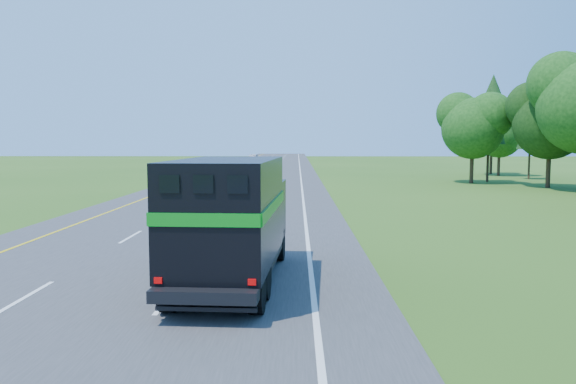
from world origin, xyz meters
name	(u,v)px	position (x,y,z in m)	size (l,w,h in m)	color
road	(243,183)	(0.00, 50.00, 0.02)	(15.00, 260.00, 0.04)	#38383A
lane_markings	(243,183)	(0.00, 50.00, 0.04)	(11.15, 260.00, 0.01)	yellow
horse_truck	(232,217)	(3.28, 12.43, 1.90)	(2.86, 7.98, 3.48)	black
white_suv	(198,174)	(-4.19, 49.45, 0.92)	(2.90, 6.30, 1.75)	white
far_car	(253,158)	(-3.24, 103.34, 0.87)	(1.95, 4.85, 1.65)	silver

